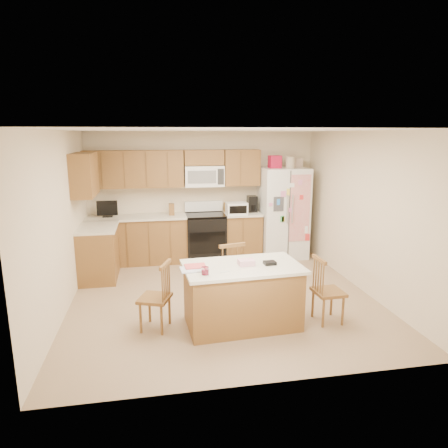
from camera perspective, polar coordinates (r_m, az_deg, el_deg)
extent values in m
plane|color=#8F735F|center=(6.25, -0.24, -10.30)|extent=(4.50, 4.50, 0.00)
cube|color=beige|center=(8.07, -3.02, 4.18)|extent=(4.50, 0.10, 2.50)
cube|color=beige|center=(3.76, 5.72, -5.89)|extent=(4.50, 0.10, 2.50)
cube|color=beige|center=(5.93, -22.20, 0.13)|extent=(0.10, 4.50, 2.50)
cube|color=beige|center=(6.64, 19.25, 1.63)|extent=(0.10, 4.50, 2.50)
cube|color=white|center=(5.76, -0.27, 13.26)|extent=(4.50, 4.50, 0.04)
cube|color=brown|center=(7.89, -12.20, -2.31)|extent=(1.87, 0.60, 0.88)
cube|color=brown|center=(8.07, 2.54, -1.69)|extent=(0.72, 0.60, 0.88)
cube|color=brown|center=(7.20, -17.46, -4.07)|extent=(0.60, 0.95, 0.88)
cube|color=beige|center=(7.77, -12.36, 0.95)|extent=(1.87, 0.64, 0.04)
cube|color=beige|center=(7.96, 2.58, 1.50)|extent=(0.72, 0.64, 0.04)
cube|color=beige|center=(7.08, -17.62, -0.50)|extent=(0.64, 0.95, 0.04)
cube|color=brown|center=(7.79, -12.72, 7.66)|extent=(1.85, 0.33, 0.70)
cube|color=brown|center=(7.97, 2.49, 8.06)|extent=(0.70, 0.33, 0.70)
cube|color=brown|center=(7.83, -2.93, 9.48)|extent=(0.76, 0.33, 0.29)
cube|color=brown|center=(6.96, -19.31, 6.69)|extent=(0.33, 0.95, 0.70)
cube|color=brown|center=(7.67, -17.10, 7.33)|extent=(0.02, 0.01, 0.66)
cube|color=brown|center=(7.64, -16.67, -3.05)|extent=(0.02, 0.01, 0.84)
cube|color=brown|center=(7.63, -14.09, 7.49)|extent=(0.02, 0.01, 0.66)
cube|color=brown|center=(7.60, -13.67, -2.95)|extent=(0.02, 0.01, 0.84)
cube|color=brown|center=(7.61, -11.06, 7.62)|extent=(0.02, 0.01, 0.66)
cube|color=brown|center=(7.59, -10.65, -2.84)|extent=(0.02, 0.01, 0.84)
cube|color=brown|center=(7.62, -8.03, 7.73)|extent=(0.01, 0.01, 0.66)
cube|color=brown|center=(7.59, -7.63, -2.72)|extent=(0.01, 0.01, 0.84)
cube|color=brown|center=(7.80, 2.40, 7.96)|extent=(0.01, 0.01, 0.66)
cube|color=brown|center=(7.77, 2.74, -2.25)|extent=(0.01, 0.01, 0.84)
cube|color=white|center=(7.83, -2.88, 6.87)|extent=(0.76, 0.38, 0.40)
cube|color=slate|center=(7.63, -3.14, 6.72)|extent=(0.54, 0.01, 0.24)
cube|color=#262626|center=(7.69, -0.46, 6.78)|extent=(0.12, 0.01, 0.30)
cube|color=brown|center=(7.76, -7.50, 2.10)|extent=(0.10, 0.14, 0.22)
cube|color=black|center=(7.84, -16.28, 1.05)|extent=(0.18, 0.12, 0.02)
cube|color=black|center=(7.81, -16.35, 2.20)|extent=(0.38, 0.03, 0.28)
cube|color=#B3721B|center=(7.99, 1.33, 2.36)|extent=(0.35, 0.22, 0.18)
cube|color=white|center=(7.77, 1.81, 2.25)|extent=(0.40, 0.28, 0.23)
cube|color=black|center=(7.63, 2.03, 2.06)|extent=(0.34, 0.01, 0.15)
cube|color=black|center=(8.03, 4.04, 2.90)|extent=(0.18, 0.22, 0.32)
cylinder|color=black|center=(7.98, 4.15, 2.32)|extent=(0.12, 0.12, 0.12)
cube|color=black|center=(7.92, -2.66, -1.96)|extent=(0.76, 0.64, 0.88)
cube|color=black|center=(7.62, -2.34, -2.72)|extent=(0.68, 0.01, 0.42)
cube|color=black|center=(7.82, -2.70, 1.34)|extent=(0.76, 0.64, 0.03)
cube|color=white|center=(8.05, -2.95, 2.57)|extent=(0.76, 0.10, 0.20)
cube|color=white|center=(8.12, 8.41, 1.60)|extent=(0.90, 0.75, 1.80)
cube|color=#4C4C4C|center=(7.76, 9.30, 1.07)|extent=(0.02, 0.01, 1.75)
cube|color=silver|center=(7.70, 9.05, 2.11)|extent=(0.02, 0.03, 0.55)
cube|color=silver|center=(7.73, 9.75, 2.13)|extent=(0.02, 0.03, 0.55)
cube|color=#3F3F44|center=(7.65, 7.81, 2.85)|extent=(0.20, 0.01, 0.28)
cube|color=#D84C59|center=(7.80, 10.73, 2.19)|extent=(0.42, 0.01, 1.30)
cube|color=#B21133|center=(7.92, 7.26, 8.82)|extent=(0.22, 0.22, 0.24)
cylinder|color=#C1AE90|center=(7.97, 9.45, 8.70)|extent=(0.18, 0.18, 0.22)
cube|color=tan|center=(8.16, 10.35, 8.61)|extent=(0.18, 0.20, 0.18)
cube|color=brown|center=(5.26, 2.60, -10.34)|extent=(1.46, 0.88, 0.78)
cube|color=beige|center=(5.11, 2.65, -6.13)|extent=(1.54, 0.96, 0.04)
cylinder|color=#B21133|center=(4.78, -2.72, -6.85)|extent=(0.08, 0.08, 0.06)
cylinder|color=white|center=(4.77, -2.72, -6.68)|extent=(0.09, 0.09, 0.09)
cube|color=#D799B3|center=(5.11, 3.19, -5.46)|extent=(0.21, 0.16, 0.07)
cube|color=black|center=(5.16, 6.55, -5.54)|extent=(0.16, 0.13, 0.04)
cube|color=white|center=(4.94, -4.48, -6.47)|extent=(0.31, 0.26, 0.01)
cube|color=#D84C4C|center=(5.02, -4.12, -6.01)|extent=(0.27, 0.22, 0.01)
cylinder|color=white|center=(4.85, 0.16, -6.85)|extent=(0.13, 0.06, 0.01)
cube|color=brown|center=(5.22, -9.87, -10.40)|extent=(0.48, 0.49, 0.04)
cylinder|color=brown|center=(5.48, -10.59, -11.72)|extent=(0.03, 0.03, 0.39)
cylinder|color=brown|center=(5.22, -11.83, -13.07)|extent=(0.03, 0.03, 0.39)
cylinder|color=brown|center=(5.40, -7.80, -12.03)|extent=(0.03, 0.03, 0.39)
cylinder|color=brown|center=(5.13, -8.91, -13.44)|extent=(0.03, 0.03, 0.39)
cylinder|color=brown|center=(5.20, -7.82, -7.59)|extent=(0.02, 0.02, 0.44)
cylinder|color=brown|center=(5.14, -8.06, -7.84)|extent=(0.02, 0.02, 0.44)
cylinder|color=brown|center=(5.08, -8.31, -8.11)|extent=(0.02, 0.02, 0.44)
cylinder|color=brown|center=(5.02, -8.56, -8.38)|extent=(0.02, 0.02, 0.44)
cylinder|color=brown|center=(4.96, -8.82, -8.65)|extent=(0.02, 0.02, 0.44)
cube|color=brown|center=(5.01, -8.39, -5.76)|extent=(0.16, 0.36, 0.05)
cube|color=brown|center=(5.87, 0.50, -7.25)|extent=(0.48, 0.47, 0.04)
cylinder|color=brown|center=(6.14, 1.39, -8.63)|extent=(0.04, 0.04, 0.42)
cylinder|color=brown|center=(6.02, -1.53, -9.07)|extent=(0.04, 0.04, 0.42)
cylinder|color=brown|center=(5.90, 2.57, -9.58)|extent=(0.04, 0.04, 0.42)
cylinder|color=brown|center=(5.77, -0.46, -10.07)|extent=(0.04, 0.04, 0.42)
cylinder|color=brown|center=(5.70, 2.52, -5.18)|extent=(0.02, 0.02, 0.47)
cylinder|color=brown|center=(5.68, 1.85, -5.27)|extent=(0.02, 0.02, 0.47)
cylinder|color=brown|center=(5.65, 1.17, -5.36)|extent=(0.02, 0.02, 0.47)
cylinder|color=brown|center=(5.62, 0.49, -5.45)|extent=(0.02, 0.02, 0.47)
cylinder|color=brown|center=(5.59, -0.20, -5.54)|extent=(0.02, 0.02, 0.47)
cube|color=brown|center=(5.58, 1.19, -3.08)|extent=(0.39, 0.12, 0.05)
cube|color=brown|center=(5.51, 14.69, -9.37)|extent=(0.38, 0.40, 0.04)
cylinder|color=brown|center=(5.53, 16.61, -11.85)|extent=(0.03, 0.03, 0.39)
cylinder|color=brown|center=(5.78, 15.09, -10.65)|extent=(0.03, 0.03, 0.39)
cylinder|color=brown|center=(5.41, 14.00, -12.26)|extent=(0.03, 0.03, 0.39)
cylinder|color=brown|center=(5.66, 12.57, -11.01)|extent=(0.03, 0.03, 0.39)
cylinder|color=brown|center=(5.24, 13.99, -7.69)|extent=(0.02, 0.02, 0.44)
cylinder|color=brown|center=(5.30, 13.66, -7.45)|extent=(0.02, 0.02, 0.44)
cylinder|color=brown|center=(5.36, 13.34, -7.21)|extent=(0.02, 0.02, 0.44)
cylinder|color=brown|center=(5.41, 13.02, -6.97)|extent=(0.02, 0.02, 0.44)
cylinder|color=brown|center=(5.47, 12.71, -6.74)|extent=(0.02, 0.02, 0.44)
cube|color=brown|center=(5.29, 13.46, -4.96)|extent=(0.05, 0.37, 0.05)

